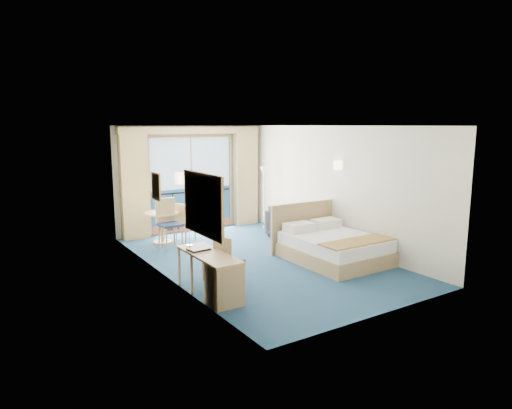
{
  "coord_description": "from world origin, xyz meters",
  "views": [
    {
      "loc": [
        -4.9,
        -7.54,
        2.72
      ],
      "look_at": [
        0.05,
        0.2,
        1.11
      ],
      "focal_mm": 32.0,
      "sensor_mm": 36.0,
      "label": 1
    }
  ],
  "objects_px": {
    "armchair": "(281,221)",
    "table_chair_a": "(183,220)",
    "bed": "(332,246)",
    "table_chair_b": "(168,220)",
    "round_table": "(162,220)",
    "desk": "(221,279)",
    "floor_lamp": "(264,182)",
    "desk_chair": "(227,258)",
    "nightstand": "(308,230)"
  },
  "relations": [
    {
      "from": "armchair",
      "to": "table_chair_a",
      "type": "distance_m",
      "value": 2.44
    },
    {
      "from": "bed",
      "to": "armchair",
      "type": "relative_size",
      "value": 2.71
    },
    {
      "from": "bed",
      "to": "table_chair_b",
      "type": "bearing_deg",
      "value": 130.63
    },
    {
      "from": "table_chair_b",
      "to": "round_table",
      "type": "bearing_deg",
      "value": 83.39
    },
    {
      "from": "bed",
      "to": "round_table",
      "type": "bearing_deg",
      "value": 126.49
    },
    {
      "from": "desk",
      "to": "floor_lamp",
      "type": "bearing_deg",
      "value": 49.17
    },
    {
      "from": "armchair",
      "to": "desk_chair",
      "type": "xyz_separation_m",
      "value": [
        -3.0,
        -2.62,
        0.17
      ]
    },
    {
      "from": "floor_lamp",
      "to": "desk_chair",
      "type": "relative_size",
      "value": 1.82
    },
    {
      "from": "nightstand",
      "to": "floor_lamp",
      "type": "xyz_separation_m",
      "value": [
        -0.13,
        1.7,
        0.98
      ]
    },
    {
      "from": "floor_lamp",
      "to": "round_table",
      "type": "height_order",
      "value": "floor_lamp"
    },
    {
      "from": "round_table",
      "to": "table_chair_a",
      "type": "relative_size",
      "value": 0.89
    },
    {
      "from": "nightstand",
      "to": "table_chair_b",
      "type": "height_order",
      "value": "table_chair_b"
    },
    {
      "from": "desk",
      "to": "table_chair_b",
      "type": "height_order",
      "value": "table_chair_b"
    },
    {
      "from": "desk_chair",
      "to": "table_chair_a",
      "type": "xyz_separation_m",
      "value": [
        0.68,
        3.35,
        0.0
      ]
    },
    {
      "from": "table_chair_b",
      "to": "table_chair_a",
      "type": "bearing_deg",
      "value": 29.74
    },
    {
      "from": "floor_lamp",
      "to": "table_chair_b",
      "type": "relative_size",
      "value": 1.5
    },
    {
      "from": "armchair",
      "to": "round_table",
      "type": "relative_size",
      "value": 0.92
    },
    {
      "from": "armchair",
      "to": "floor_lamp",
      "type": "xyz_separation_m",
      "value": [
        0.01,
        0.78,
        0.9
      ]
    },
    {
      "from": "desk",
      "to": "desk_chair",
      "type": "xyz_separation_m",
      "value": [
        0.39,
        0.52,
        0.13
      ]
    },
    {
      "from": "nightstand",
      "to": "table_chair_a",
      "type": "xyz_separation_m",
      "value": [
        -2.45,
        1.64,
        0.25
      ]
    },
    {
      "from": "round_table",
      "to": "desk",
      "type": "bearing_deg",
      "value": -98.31
    },
    {
      "from": "floor_lamp",
      "to": "table_chair_b",
      "type": "distance_m",
      "value": 2.93
    },
    {
      "from": "bed",
      "to": "nightstand",
      "type": "height_order",
      "value": "bed"
    },
    {
      "from": "table_chair_b",
      "to": "desk",
      "type": "bearing_deg",
      "value": -103.21
    },
    {
      "from": "floor_lamp",
      "to": "armchair",
      "type": "bearing_deg",
      "value": -90.43
    },
    {
      "from": "floor_lamp",
      "to": "table_chair_a",
      "type": "xyz_separation_m",
      "value": [
        -2.33,
        -0.06,
        -0.73
      ]
    },
    {
      "from": "nightstand",
      "to": "round_table",
      "type": "height_order",
      "value": "round_table"
    },
    {
      "from": "desk_chair",
      "to": "round_table",
      "type": "height_order",
      "value": "desk_chair"
    },
    {
      "from": "nightstand",
      "to": "floor_lamp",
      "type": "height_order",
      "value": "floor_lamp"
    },
    {
      "from": "desk_chair",
      "to": "round_table",
      "type": "distance_m",
      "value": 3.43
    },
    {
      "from": "nightstand",
      "to": "armchair",
      "type": "xyz_separation_m",
      "value": [
        -0.13,
        0.91,
        0.08
      ]
    },
    {
      "from": "bed",
      "to": "desk_chair",
      "type": "relative_size",
      "value": 2.24
    },
    {
      "from": "floor_lamp",
      "to": "round_table",
      "type": "distance_m",
      "value": 2.9
    },
    {
      "from": "nightstand",
      "to": "desk",
      "type": "height_order",
      "value": "desk"
    },
    {
      "from": "round_table",
      "to": "table_chair_b",
      "type": "xyz_separation_m",
      "value": [
        -0.02,
        -0.42,
        0.07
      ]
    },
    {
      "from": "desk",
      "to": "desk_chair",
      "type": "distance_m",
      "value": 0.67
    },
    {
      "from": "armchair",
      "to": "desk",
      "type": "height_order",
      "value": "desk"
    },
    {
      "from": "table_chair_a",
      "to": "nightstand",
      "type": "bearing_deg",
      "value": -143.57
    },
    {
      "from": "floor_lamp",
      "to": "desk_chair",
      "type": "distance_m",
      "value": 4.6
    },
    {
      "from": "round_table",
      "to": "table_chair_b",
      "type": "height_order",
      "value": "table_chair_b"
    },
    {
      "from": "floor_lamp",
      "to": "table_chair_b",
      "type": "xyz_separation_m",
      "value": [
        -2.83,
        -0.4,
        -0.62
      ]
    },
    {
      "from": "floor_lamp",
      "to": "table_chair_a",
      "type": "bearing_deg",
      "value": -178.61
    },
    {
      "from": "bed",
      "to": "table_chair_b",
      "type": "distance_m",
      "value": 3.68
    },
    {
      "from": "armchair",
      "to": "round_table",
      "type": "height_order",
      "value": "round_table"
    },
    {
      "from": "bed",
      "to": "table_chair_a",
      "type": "bearing_deg",
      "value": 121.02
    },
    {
      "from": "table_chair_a",
      "to": "armchair",
      "type": "bearing_deg",
      "value": -127.17
    },
    {
      "from": "nightstand",
      "to": "floor_lamp",
      "type": "bearing_deg",
      "value": 94.29
    },
    {
      "from": "bed",
      "to": "table_chair_b",
      "type": "height_order",
      "value": "table_chair_b"
    },
    {
      "from": "bed",
      "to": "armchair",
      "type": "bearing_deg",
      "value": 79.52
    },
    {
      "from": "floor_lamp",
      "to": "table_chair_a",
      "type": "height_order",
      "value": "floor_lamp"
    }
  ]
}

